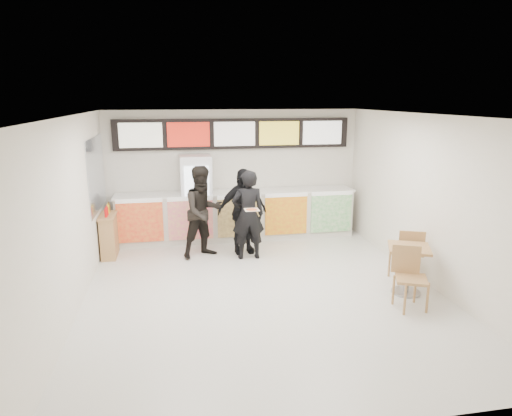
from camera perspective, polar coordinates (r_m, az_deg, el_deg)
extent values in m
plane|color=beige|center=(8.06, 0.78, -10.31)|extent=(7.00, 7.00, 0.00)
plane|color=white|center=(7.37, 0.86, 11.52)|extent=(7.00, 7.00, 0.00)
plane|color=silver|center=(10.96, -2.74, 4.34)|extent=(6.00, 0.00, 6.00)
plane|color=silver|center=(7.60, -21.96, -0.86)|extent=(0.00, 7.00, 7.00)
plane|color=silver|center=(8.66, 20.69, 0.94)|extent=(0.00, 7.00, 7.00)
cube|color=silver|center=(10.77, -2.39, -0.99)|extent=(5.50, 0.70, 1.10)
cube|color=silver|center=(10.64, -2.42, 1.98)|extent=(5.56, 0.76, 0.04)
cube|color=red|center=(10.33, -14.28, -1.75)|extent=(0.99, 0.02, 0.90)
cube|color=#E33275|center=(10.30, -8.17, -1.49)|extent=(0.99, 0.02, 0.90)
cube|color=brown|center=(10.40, -2.10, -1.22)|extent=(0.99, 0.02, 0.90)
cube|color=yellow|center=(10.60, 3.79, -0.94)|extent=(0.99, 0.02, 0.90)
cube|color=green|center=(10.92, 9.40, -0.67)|extent=(0.99, 0.02, 0.90)
cube|color=black|center=(10.77, -2.74, 9.27)|extent=(5.50, 0.12, 0.70)
cube|color=white|center=(10.63, -14.22, 8.81)|extent=(0.95, 0.02, 0.55)
cube|color=red|center=(10.61, -8.44, 9.07)|extent=(0.95, 0.02, 0.55)
cube|color=white|center=(10.70, -2.69, 9.24)|extent=(0.95, 0.02, 0.55)
cube|color=yellow|center=(10.89, 2.92, 9.31)|extent=(0.95, 0.02, 0.55)
cube|color=white|center=(11.18, 8.29, 9.31)|extent=(0.95, 0.02, 0.55)
cube|color=white|center=(10.60, -7.44, 1.17)|extent=(0.70, 0.65, 2.00)
cube|color=white|center=(10.26, -7.35, 1.03)|extent=(0.54, 0.02, 1.50)
cylinder|color=green|center=(10.44, -8.41, -2.18)|extent=(0.07, 0.07, 0.22)
cylinder|color=orange|center=(10.44, -7.64, -2.15)|extent=(0.07, 0.07, 0.22)
cylinder|color=#B41227|center=(10.45, -6.88, -2.11)|extent=(0.07, 0.07, 0.22)
cylinder|color=blue|center=(10.46, -6.11, -2.08)|extent=(0.07, 0.07, 0.22)
cylinder|color=orange|center=(10.34, -8.49, -0.16)|extent=(0.07, 0.07, 0.22)
cylinder|color=#B41227|center=(10.35, -7.71, -0.12)|extent=(0.07, 0.07, 0.22)
cylinder|color=blue|center=(10.35, -6.94, -0.09)|extent=(0.07, 0.07, 0.22)
cylinder|color=green|center=(10.36, -6.16, -0.06)|extent=(0.07, 0.07, 0.22)
cylinder|color=#B41227|center=(10.26, -8.56, 1.90)|extent=(0.07, 0.07, 0.22)
cylinder|color=blue|center=(10.26, -7.78, 1.94)|extent=(0.07, 0.07, 0.22)
cylinder|color=green|center=(10.27, -7.00, 1.97)|extent=(0.07, 0.07, 0.22)
cylinder|color=orange|center=(10.28, -6.22, 2.00)|extent=(0.07, 0.07, 0.22)
cylinder|color=blue|center=(10.19, -8.63, 4.00)|extent=(0.07, 0.07, 0.22)
cylinder|color=green|center=(10.19, -7.85, 4.03)|extent=(0.07, 0.07, 0.22)
cylinder|color=orange|center=(10.20, -7.06, 4.06)|extent=(0.07, 0.07, 0.22)
cylinder|color=#B41227|center=(10.21, -6.27, 4.09)|extent=(0.07, 0.07, 0.22)
cube|color=#B2B7BF|center=(9.92, -19.32, 4.05)|extent=(0.01, 2.00, 1.50)
imported|color=black|center=(9.34, -1.01, -0.86)|extent=(0.68, 0.45, 1.86)
imported|color=black|center=(9.52, -6.57, -0.49)|extent=(1.15, 1.05, 1.92)
imported|color=black|center=(9.70, -1.74, -0.40)|extent=(1.14, 0.63, 1.84)
cube|color=beige|center=(8.86, -0.54, -0.21)|extent=(0.28, 0.28, 0.01)
cone|color=#CC7233|center=(8.86, -0.54, -0.15)|extent=(0.36, 0.36, 0.02)
cube|color=#AA7F4E|center=(8.11, 18.61, -4.76)|extent=(0.88, 0.88, 0.04)
cylinder|color=gray|center=(8.25, 18.39, -7.48)|extent=(0.09, 0.09, 0.80)
cylinder|color=gray|center=(8.39, 18.19, -9.93)|extent=(0.49, 0.49, 0.03)
cube|color=#AA7F4E|center=(7.64, 18.85, -8.41)|extent=(0.61, 0.61, 0.04)
cube|color=#AA7F4E|center=(7.73, 18.24, -6.09)|extent=(0.42, 0.21, 0.47)
cube|color=#AA7F4E|center=(8.78, 18.09, -5.45)|extent=(0.61, 0.61, 0.04)
cube|color=#AA7F4E|center=(8.53, 18.89, -4.27)|extent=(0.42, 0.21, 0.47)
cube|color=#AA7F4E|center=(10.09, -17.87, -3.38)|extent=(0.29, 0.77, 0.86)
cube|color=#AA7F4E|center=(9.97, -18.06, -0.90)|extent=(0.33, 0.81, 0.04)
cylinder|color=red|center=(9.74, -18.26, -0.61)|extent=(0.06, 0.06, 0.17)
cylinder|color=red|center=(9.90, -18.14, -0.38)|extent=(0.06, 0.06, 0.17)
cylinder|color=yellow|center=(10.05, -18.02, -0.16)|extent=(0.06, 0.06, 0.17)
cylinder|color=brown|center=(10.20, -17.91, 0.05)|extent=(0.06, 0.06, 0.17)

